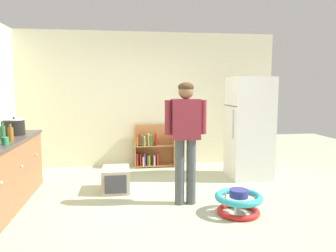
{
  "coord_description": "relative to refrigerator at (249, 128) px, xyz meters",
  "views": [
    {
      "loc": [
        -0.54,
        -4.27,
        1.61
      ],
      "look_at": [
        0.14,
        0.61,
        1.01
      ],
      "focal_mm": 34.53,
      "sensor_mm": 36.0,
      "label": 1
    }
  ],
  "objects": [
    {
      "name": "pet_carrier",
      "position": [
        -2.33,
        -0.46,
        -0.71
      ],
      "size": [
        0.42,
        0.55,
        0.36
      ],
      "color": "#BFB49E",
      "rests_on": "ground"
    },
    {
      "name": "baby_walker",
      "position": [
        -0.77,
        -1.62,
        -0.73
      ],
      "size": [
        0.6,
        0.6,
        0.32
      ],
      "color": "red",
      "rests_on": "ground"
    },
    {
      "name": "amber_bottle",
      "position": [
        -3.67,
        -0.98,
        0.11
      ],
      "size": [
        0.07,
        0.07,
        0.25
      ],
      "color": "#9E661E",
      "rests_on": "kitchen_counter"
    },
    {
      "name": "bookshelf",
      "position": [
        -1.64,
        1.01,
        -0.53
      ],
      "size": [
        0.8,
        0.28,
        0.85
      ],
      "color": "#B37C45",
      "rests_on": "ground"
    },
    {
      "name": "green_cup",
      "position": [
        -3.64,
        -1.25,
        0.06
      ],
      "size": [
        0.08,
        0.08,
        0.09
      ],
      "primitive_type": "cylinder",
      "color": "#269353",
      "rests_on": "kitchen_counter"
    },
    {
      "name": "back_wall",
      "position": [
        -1.67,
        1.2,
        0.46
      ],
      "size": [
        5.2,
        0.06,
        2.7
      ],
      "primitive_type": "cube",
      "color": "beige",
      "rests_on": "ground"
    },
    {
      "name": "standing_person",
      "position": [
        -1.37,
        -1.16,
        0.12
      ],
      "size": [
        0.57,
        0.22,
        1.67
      ],
      "color": "#4B5353",
      "rests_on": "ground"
    },
    {
      "name": "ground_plane",
      "position": [
        -1.67,
        -1.13,
        -0.89
      ],
      "size": [
        12.0,
        12.0,
        0.0
      ],
      "primitive_type": "plane",
      "color": "#B9C19F",
      "rests_on": "ground"
    },
    {
      "name": "green_glass_bottle",
      "position": [
        -3.83,
        -0.81,
        0.11
      ],
      "size": [
        0.07,
        0.07,
        0.25
      ],
      "color": "#33753D",
      "rests_on": "kitchen_counter"
    },
    {
      "name": "refrigerator",
      "position": [
        0.0,
        0.0,
        0.0
      ],
      "size": [
        0.73,
        0.68,
        1.78
      ],
      "color": "white",
      "rests_on": "ground"
    },
    {
      "name": "crock_pot",
      "position": [
        -3.8,
        -0.41,
        0.13
      ],
      "size": [
        0.3,
        0.3,
        0.27
      ],
      "color": "black",
      "rests_on": "kitchen_counter"
    }
  ]
}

